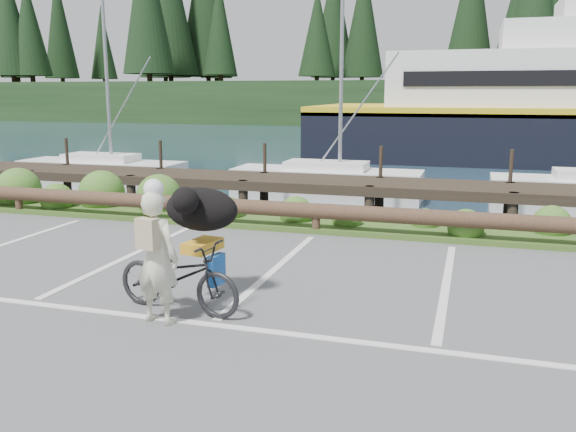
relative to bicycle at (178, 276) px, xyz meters
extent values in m
plane|color=#4E4F51|center=(0.59, 0.08, -0.46)|extent=(72.00, 72.00, 0.00)
plane|color=#1A2F40|center=(0.59, 48.08, -1.66)|extent=(160.00, 160.00, 0.00)
cube|color=#3D5B21|center=(0.59, 5.38, -0.41)|extent=(34.00, 1.60, 0.10)
imported|color=black|center=(0.00, 0.00, 0.00)|extent=(1.83, 0.87, 0.93)
imported|color=beige|center=(-0.06, -0.41, 0.34)|extent=(0.64, 0.47, 1.61)
ellipsoid|color=black|center=(0.08, 0.56, 0.75)|extent=(0.63, 1.07, 0.58)
camera|label=1|loc=(3.45, -6.60, 2.26)|focal=38.00mm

